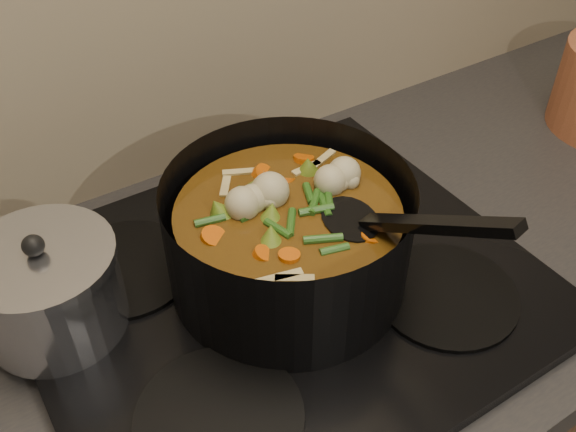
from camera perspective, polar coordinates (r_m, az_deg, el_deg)
stovetop at (r=0.83m, az=-0.51°, el=-6.31°), size 0.62×0.54×0.03m
stockpot at (r=0.78m, az=0.05°, el=-1.93°), size 0.30×0.39×0.22m
saucepan at (r=0.79m, az=-20.49°, el=-6.12°), size 0.17×0.17×0.14m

